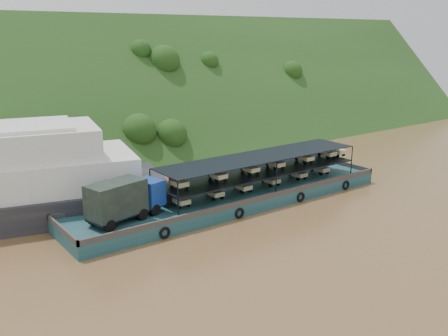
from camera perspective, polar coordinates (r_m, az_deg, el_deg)
ground at (r=51.87m, az=3.76°, el=-3.77°), size 160.00×160.00×0.00m
hillside at (r=81.69m, az=-12.77°, el=2.90°), size 140.00×39.60×39.60m
cargo_barge at (r=49.60m, az=0.05°, el=-3.16°), size 35.00×7.18×4.80m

